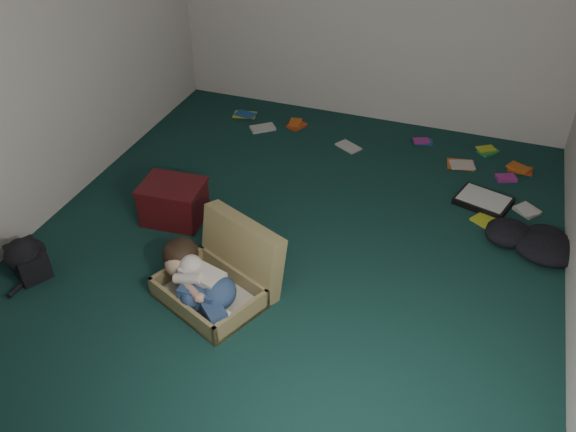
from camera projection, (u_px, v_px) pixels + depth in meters
The scene contains 10 objects.
floor at pixel (294, 241), 4.78m from camera, with size 4.50×4.50×0.00m, color #123631.
wall_front at pixel (100, 324), 2.31m from camera, with size 4.50×4.50×0.00m, color silver.
wall_left at pixel (44, 49), 4.56m from camera, with size 4.50×4.50×0.00m, color silver.
suitcase at pixel (223, 275), 4.24m from camera, with size 0.91×0.90×0.51m.
person at pixel (199, 280), 4.13m from camera, with size 0.67×0.57×0.32m.
maroon_bin at pixel (174, 202), 4.92m from camera, with size 0.52×0.42×0.34m.
backpack at pixel (28, 260), 4.42m from camera, with size 0.39×0.31×0.23m, color black, non-canonical shape.
clothing_pile at pixel (526, 237), 4.70m from camera, with size 0.47×0.38×0.15m, color black, non-canonical shape.
paper_tray at pixel (483, 201), 5.18m from camera, with size 0.51×0.44×0.06m.
book_scatter at pixel (408, 157), 5.80m from camera, with size 3.10×1.35×0.02m.
Camera 1 is at (1.22, -3.52, 3.00)m, focal length 38.00 mm.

